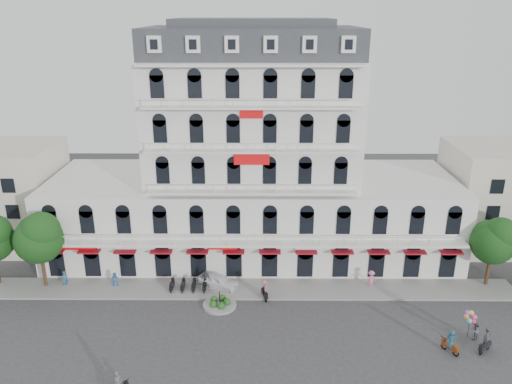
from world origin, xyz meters
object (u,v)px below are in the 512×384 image
object	(u,v)px
balloon_vendor	(473,326)
parked_car	(218,281)
rider_center	(264,289)
rider_east	(451,342)
rider_northeast	(486,340)

from	to	relation	value
balloon_vendor	parked_car	bearing A→B (deg)	159.60
rider_center	balloon_vendor	xyz separation A→B (m)	(17.74, -6.14, 0.17)
parked_car	rider_east	bearing A→B (deg)	-93.34
rider_east	rider_northeast	world-z (taller)	rider_northeast
rider_east	balloon_vendor	distance (m)	3.20
rider_east	rider_center	world-z (taller)	rider_east
balloon_vendor	rider_center	bearing A→B (deg)	160.91
parked_car	rider_center	size ratio (longest dim) A/B	2.01
rider_east	rider_center	bearing A→B (deg)	26.14
parked_car	rider_center	distance (m)	5.18
rider_center	rider_east	bearing A→B (deg)	48.16
rider_northeast	parked_car	bearing A→B (deg)	-62.41
rider_east	balloon_vendor	xyz separation A→B (m)	(2.56, 1.92, 0.19)
parked_car	rider_east	world-z (taller)	rider_east
rider_northeast	rider_center	world-z (taller)	rider_northeast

